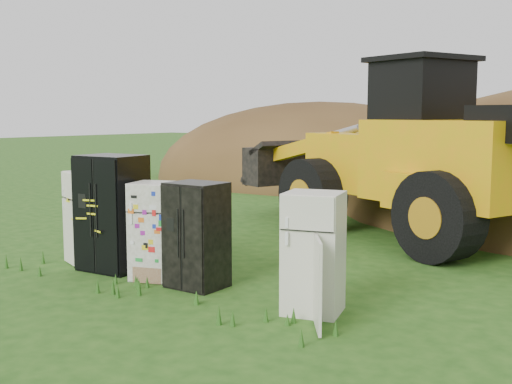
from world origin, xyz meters
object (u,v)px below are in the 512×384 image
Objects in this scene: fridge_leftmost at (90,217)px; wheel_loader at (386,148)px; fridge_sticker at (156,231)px; fridge_dark_mid at (197,235)px; fridge_open_door at (314,253)px; fridge_black_side at (113,213)px.

wheel_loader is at bearing 82.47° from fridge_leftmost.
fridge_dark_mid reaches higher than fridge_sticker.
fridge_sticker is 6.21m from wheel_loader.
fridge_leftmost is 1.01× the size of fridge_dark_mid.
fridge_dark_mid is at bearing 18.15° from fridge_leftmost.
fridge_leftmost is 1.01× the size of fridge_open_door.
wheel_loader is (1.16, 5.99, 1.14)m from fridge_sticker.
fridge_open_door is (3.02, 0.04, 0.03)m from fridge_sticker.
fridge_leftmost is at bearing -97.23° from wheel_loader.
fridge_leftmost is 0.74m from fridge_black_side.
fridge_open_door is (4.07, 0.04, -0.17)m from fridge_black_side.
fridge_leftmost reaches higher than fridge_dark_mid.
fridge_sticker is at bearing 179.85° from fridge_dark_mid.
fridge_black_side reaches higher than fridge_leftmost.
fridge_leftmost is at bearing 167.44° from fridge_black_side.
fridge_dark_mid is 6.06m from wheel_loader.
fridge_open_door is (4.79, -0.03, -0.01)m from fridge_leftmost.
fridge_leftmost is 1.77m from fridge_sticker.
fridge_black_side is at bearing 158.81° from fridge_sticker.
fridge_sticker is 0.97× the size of fridge_dark_mid.
fridge_black_side is 1.94m from fridge_dark_mid.
fridge_open_door is at bearing -53.54° from wheel_loader.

